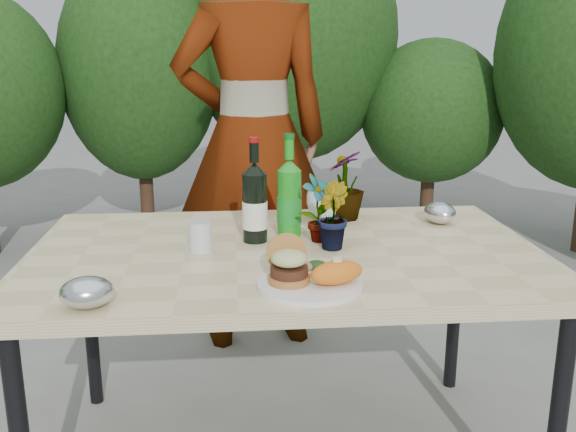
{
  "coord_description": "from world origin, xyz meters",
  "views": [
    {
      "loc": [
        -0.16,
        -1.91,
        1.37
      ],
      "look_at": [
        0.0,
        -0.08,
        0.88
      ],
      "focal_mm": 40.0,
      "sensor_mm": 36.0,
      "label": 1
    }
  ],
  "objects": [
    {
      "name": "seedling_mid",
      "position": [
        0.14,
        0.01,
        0.86
      ],
      "size": [
        0.11,
        0.13,
        0.21
      ],
      "primitive_type": "imported",
      "rotation": [
        0.0,
        0.0,
        1.74
      ],
      "color": "#2B5A1F",
      "rests_on": "patio_table"
    },
    {
      "name": "person",
      "position": [
        -0.07,
        0.94,
        0.97
      ],
      "size": [
        0.77,
        0.56,
        1.94
      ],
      "primitive_type": "imported",
      "rotation": [
        0.0,
        0.0,
        3.29
      ],
      "color": "#905948",
      "rests_on": "ground"
    },
    {
      "name": "patio_table",
      "position": [
        0.0,
        0.0,
        0.69
      ],
      "size": [
        1.6,
        1.0,
        0.75
      ],
      "color": "beige",
      "rests_on": "ground"
    },
    {
      "name": "wine_bottle",
      "position": [
        -0.09,
        0.1,
        0.88
      ],
      "size": [
        0.08,
        0.08,
        0.34
      ],
      "rotation": [
        0.0,
        0.0,
        -0.01
      ],
      "color": "black",
      "rests_on": "patio_table"
    },
    {
      "name": "seedling_right",
      "position": [
        0.25,
        0.35,
        0.88
      ],
      "size": [
        0.2,
        0.2,
        0.25
      ],
      "primitive_type": "imported",
      "rotation": [
        0.0,
        0.0,
        4.07
      ],
      "color": "#2C5C1F",
      "rests_on": "patio_table"
    },
    {
      "name": "plastic_cup",
      "position": [
        -0.27,
        0.01,
        0.8
      ],
      "size": [
        0.07,
        0.07,
        0.09
      ],
      "primitive_type": "cylinder",
      "color": "silver",
      "rests_on": "patio_table"
    },
    {
      "name": "seedling_left",
      "position": [
        0.11,
        0.07,
        0.86
      ],
      "size": [
        0.14,
        0.14,
        0.22
      ],
      "primitive_type": "imported",
      "rotation": [
        0.0,
        0.0,
        0.7
      ],
      "color": "#2B5F20",
      "rests_on": "patio_table"
    },
    {
      "name": "grilled_veg",
      "position": [
        0.05,
        -0.24,
        0.78
      ],
      "size": [
        0.08,
        0.05,
        0.03
      ],
      "color": "olive",
      "rests_on": "dinner_plate"
    },
    {
      "name": "foil_packet_left",
      "position": [
        -0.52,
        -0.42,
        0.79
      ],
      "size": [
        0.15,
        0.13,
        0.08
      ],
      "primitive_type": "ellipsoid",
      "rotation": [
        0.0,
        0.0,
        0.16
      ],
      "color": "silver",
      "rests_on": "patio_table"
    },
    {
      "name": "dinner_plate",
      "position": [
        0.04,
        -0.33,
        0.76
      ],
      "size": [
        0.28,
        0.28,
        0.01
      ],
      "primitive_type": "cylinder",
      "color": "white",
      "rests_on": "patio_table"
    },
    {
      "name": "blue_bowl",
      "position": [
        0.18,
        0.37,
        0.81
      ],
      "size": [
        0.15,
        0.15,
        0.11
      ],
      "primitive_type": "imported",
      "rotation": [
        0.0,
        0.0,
        -0.05
      ],
      "color": "white",
      "rests_on": "patio_table"
    },
    {
      "name": "sparkling_water",
      "position": [
        0.02,
        0.15,
        0.88
      ],
      "size": [
        0.08,
        0.08,
        0.34
      ],
      "rotation": [
        0.0,
        0.0,
        -0.43
      ],
      "color": "#1A931B",
      "rests_on": "patio_table"
    },
    {
      "name": "sweet_potato",
      "position": [
        0.1,
        -0.35,
        0.8
      ],
      "size": [
        0.17,
        0.12,
        0.06
      ],
      "primitive_type": "ellipsoid",
      "rotation": [
        0.0,
        0.0,
        0.35
      ],
      "color": "orange",
      "rests_on": "dinner_plate"
    },
    {
      "name": "foil_packet_right",
      "position": [
        0.58,
        0.26,
        0.79
      ],
      "size": [
        0.14,
        0.15,
        0.08
      ],
      "primitive_type": "ellipsoid",
      "rotation": [
        0.0,
        0.0,
        1.81
      ],
      "color": "silver",
      "rests_on": "patio_table"
    },
    {
      "name": "burger_stack",
      "position": [
        -0.02,
        -0.31,
        0.81
      ],
      "size": [
        0.11,
        0.16,
        0.11
      ],
      "color": "#B7722D",
      "rests_on": "dinner_plate"
    },
    {
      "name": "shrub_hedge",
      "position": [
        0.33,
        1.67,
        1.21
      ],
      "size": [
        6.99,
        5.17,
        2.38
      ],
      "color": "#382316",
      "rests_on": "ground"
    }
  ]
}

